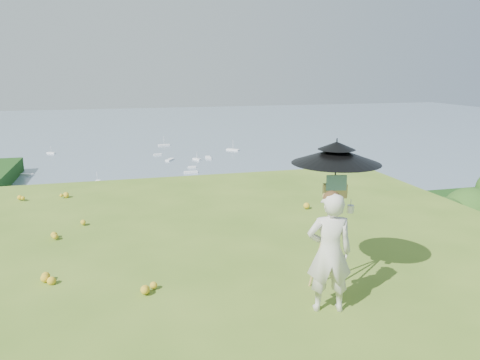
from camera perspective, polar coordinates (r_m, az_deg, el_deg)
name	(u,v)px	position (r m, az deg, el deg)	size (l,w,h in m)	color
ground	(165,288)	(6.87, -9.12, -12.82)	(14.00, 14.00, 0.00)	#537722
shoreline_tier	(130,288)	(90.04, -13.32, -12.68)	(170.00, 28.00, 8.00)	slate
bay_water	(119,143)	(248.92, -14.57, 4.40)	(700.00, 700.00, 0.00)	slate
slope_trees	(131,270)	(44.92, -13.10, -10.63)	(110.00, 50.00, 6.00)	#245419
harbor_town	(128,255)	(87.42, -13.55, -8.84)	(110.00, 22.00, 5.00)	silver
moored_boats	(84,177)	(171.54, -18.46, 0.34)	(140.00, 140.00, 0.70)	white
wildflowers	(163,276)	(7.07, -9.35, -11.50)	(10.00, 10.50, 0.12)	gold
painter	(329,252)	(6.01, 10.84, -8.67)	(0.57, 0.37, 1.56)	beige
field_easel	(333,233)	(6.57, 11.25, -6.34)	(0.63, 0.63, 1.65)	#B08E4A
sun_umbrella	(336,167)	(6.35, 11.59, 1.58)	(1.19, 1.19, 0.77)	black
painter_cap	(332,196)	(5.78, 11.16, -1.87)	(0.21, 0.25, 0.10)	#C76D6D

